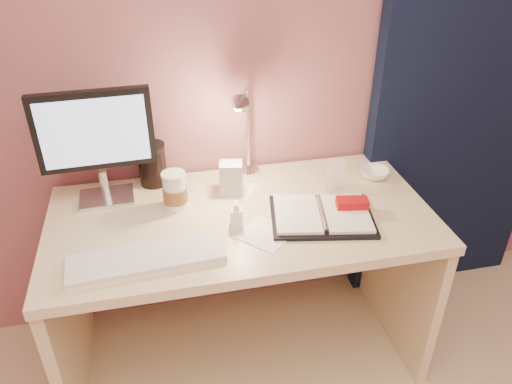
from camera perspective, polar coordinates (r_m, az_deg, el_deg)
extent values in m
plane|color=#945664|center=(1.95, -4.08, 16.44)|extent=(3.50, 0.00, 3.50)
cube|color=black|center=(2.33, 23.49, 12.68)|extent=(0.85, 0.08, 2.20)
cube|color=beige|center=(1.84, -1.67, -3.06)|extent=(1.40, 0.70, 0.04)
cube|color=beige|center=(2.10, -20.62, -13.39)|extent=(0.04, 0.66, 0.69)
cube|color=beige|center=(2.26, 15.81, -8.43)|extent=(0.04, 0.66, 0.69)
cube|color=beige|center=(2.29, -3.13, -4.82)|extent=(1.32, 0.03, 0.55)
cube|color=silver|center=(2.00, -16.67, -0.59)|extent=(0.21, 0.15, 0.01)
cylinder|color=silver|center=(1.97, -16.94, 0.93)|extent=(0.03, 0.03, 0.11)
cube|color=black|center=(1.87, -18.00, 6.84)|extent=(0.41, 0.05, 0.29)
cube|color=#A5BCE0|center=(1.84, -18.08, 6.49)|extent=(0.37, 0.02, 0.25)
cube|color=white|center=(1.65, -12.41, -7.41)|extent=(0.51, 0.18, 0.02)
cube|color=black|center=(1.82, 7.52, -2.79)|extent=(0.41, 0.34, 0.01)
cube|color=white|center=(1.80, 4.75, -2.52)|extent=(0.20, 0.27, 0.01)
cube|color=white|center=(1.83, 10.31, -2.40)|extent=(0.20, 0.27, 0.01)
cube|color=#A20D0E|center=(1.85, 10.94, -1.23)|extent=(0.12, 0.08, 0.03)
cube|color=white|center=(1.73, 1.15, -4.81)|extent=(0.23, 0.23, 0.00)
cube|color=white|center=(1.98, -2.21, 0.32)|extent=(0.18, 0.18, 0.00)
cube|color=white|center=(1.87, 4.05, -1.77)|extent=(0.21, 0.21, 0.00)
cylinder|color=white|center=(1.86, -9.25, 0.02)|extent=(0.08, 0.08, 0.13)
cylinder|color=brown|center=(1.86, -9.22, -0.25)|extent=(0.09, 0.09, 0.06)
cylinder|color=white|center=(1.82, -9.44, 1.96)|extent=(0.09, 0.09, 0.01)
cylinder|color=white|center=(1.96, 9.05, 1.73)|extent=(0.07, 0.07, 0.13)
imported|color=white|center=(2.11, 13.38, 2.10)|extent=(0.15, 0.15, 0.04)
imported|color=white|center=(1.75, -2.25, -2.42)|extent=(0.05, 0.05, 0.10)
cylinder|color=black|center=(2.02, -11.74, 2.89)|extent=(0.11, 0.11, 0.15)
cube|color=silver|center=(1.93, -2.86, 1.60)|extent=(0.10, 0.09, 0.13)
cylinder|color=silver|center=(2.09, -0.88, 2.45)|extent=(0.09, 0.09, 0.02)
cylinder|color=silver|center=(2.01, -0.92, 6.98)|extent=(0.01, 0.01, 0.35)
cone|color=silver|center=(1.82, 2.05, 10.06)|extent=(0.09, 0.09, 0.07)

